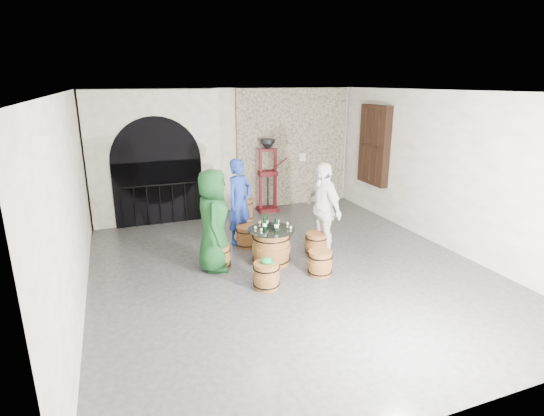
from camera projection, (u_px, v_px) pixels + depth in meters
name	position (u px, v px, depth m)	size (l,w,h in m)	color
ground	(287.00, 267.00, 7.98)	(8.00, 8.00, 0.00)	#2E2E30
wall_back	(229.00, 151.00, 11.10)	(8.00, 8.00, 0.00)	white
wall_front	(455.00, 279.00, 3.94)	(8.00, 8.00, 0.00)	white
wall_left	(72.00, 204.00, 6.33)	(8.00, 8.00, 0.00)	white
wall_right	(445.00, 171.00, 8.71)	(8.00, 8.00, 0.00)	white
ceiling	(289.00, 91.00, 7.06)	(8.00, 8.00, 0.00)	beige
stone_facing_panel	(293.00, 148.00, 11.66)	(3.20, 0.12, 3.18)	tan
arched_opening	(155.00, 158.00, 10.22)	(3.10, 0.60, 3.19)	white
shuttered_window	(374.00, 145.00, 10.76)	(0.23, 1.10, 2.00)	black
barrel_table	(271.00, 247.00, 8.07)	(0.89, 0.89, 0.69)	brown
barrel_stool_left	(219.00, 257.00, 7.90)	(0.46, 0.46, 0.45)	brown
barrel_stool_far	(247.00, 237.00, 8.93)	(0.46, 0.46, 0.45)	brown
barrel_stool_right	(316.00, 244.00, 8.53)	(0.46, 0.46, 0.45)	brown
barrel_stool_near_right	(320.00, 263.00, 7.63)	(0.46, 0.46, 0.45)	brown
barrel_stool_near_left	(266.00, 275.00, 7.14)	(0.46, 0.46, 0.45)	brown
green_cap	(267.00, 261.00, 7.06)	(0.23, 0.18, 0.10)	#0B8139
person_green	(213.00, 220.00, 7.68)	(0.92, 0.60, 1.89)	#113D1A
person_blue	(240.00, 202.00, 8.97)	(0.67, 0.44, 1.83)	navy
person_white	(323.00, 209.00, 8.37)	(1.10, 0.46, 1.87)	white
wine_bottle_left	(265.00, 223.00, 7.92)	(0.08, 0.08, 0.32)	black
wine_bottle_center	(276.00, 224.00, 7.86)	(0.08, 0.08, 0.32)	black
wine_bottle_right	(266.00, 220.00, 8.09)	(0.08, 0.08, 0.32)	black
tasting_glass_a	(261.00, 231.00, 7.75)	(0.05, 0.05, 0.10)	#C38326
tasting_glass_b	(287.00, 225.00, 8.08)	(0.05, 0.05, 0.10)	#C38326
tasting_glass_c	(260.00, 224.00, 8.14)	(0.05, 0.05, 0.10)	#C38326
tasting_glass_d	(278.00, 222.00, 8.22)	(0.05, 0.05, 0.10)	#C38326
tasting_glass_e	(291.00, 229.00, 7.86)	(0.05, 0.05, 0.10)	#C38326
tasting_glass_f	(255.00, 229.00, 7.86)	(0.05, 0.05, 0.10)	#C38326
side_barrel	(245.00, 209.00, 10.61)	(0.43, 0.43, 0.57)	brown
corking_press	(268.00, 170.00, 11.12)	(0.80, 0.45, 1.93)	#540E14
control_box	(302.00, 157.00, 11.75)	(0.18, 0.10, 0.22)	silver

